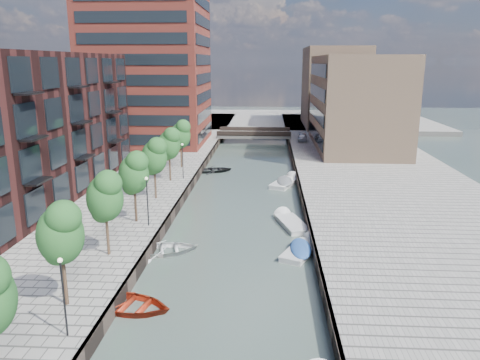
# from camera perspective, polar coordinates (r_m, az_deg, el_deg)

# --- Properties ---
(water) EXTENTS (300.00, 300.00, 0.00)m
(water) POSITION_cam_1_polar(r_m,az_deg,el_deg) (53.87, 0.66, -0.96)
(water) COLOR #38473F
(water) RESTS_ON ground
(quay_right) EXTENTS (20.00, 140.00, 1.00)m
(quay_right) POSITION_cam_1_polar(r_m,az_deg,el_deg) (55.33, 17.45, -0.68)
(quay_right) COLOR gray
(quay_right) RESTS_ON ground
(quay_wall_left) EXTENTS (0.25, 140.00, 1.00)m
(quay_wall_left) POSITION_cam_1_polar(r_m,az_deg,el_deg) (54.37, -5.77, -0.34)
(quay_wall_left) COLOR #332823
(quay_wall_left) RESTS_ON ground
(quay_wall_right) EXTENTS (0.25, 140.00, 1.00)m
(quay_wall_right) POSITION_cam_1_polar(r_m,az_deg,el_deg) (53.79, 7.16, -0.54)
(quay_wall_right) COLOR #332823
(quay_wall_right) RESTS_ON ground
(far_closure) EXTENTS (80.00, 40.00, 1.00)m
(far_closure) POSITION_cam_1_polar(r_m,az_deg,el_deg) (112.78, 2.20, 7.29)
(far_closure) COLOR gray
(far_closure) RESTS_ON ground
(apartment_block) EXTENTS (8.00, 38.00, 14.00)m
(apartment_block) POSITION_cam_1_polar(r_m,az_deg,el_deg) (48.00, -24.69, 5.62)
(apartment_block) COLOR black
(apartment_block) RESTS_ON quay_left
(tower) EXTENTS (18.00, 18.00, 30.00)m
(tower) POSITION_cam_1_polar(r_m,az_deg,el_deg) (79.39, -11.16, 15.34)
(tower) COLOR #97372B
(tower) RESTS_ON quay_left
(tan_block_near) EXTENTS (12.00, 25.00, 14.00)m
(tan_block_near) POSITION_cam_1_polar(r_m,az_deg,el_deg) (75.38, 13.95, 9.17)
(tan_block_near) COLOR tan
(tan_block_near) RESTS_ON quay_right
(tan_block_far) EXTENTS (12.00, 20.00, 16.00)m
(tan_block_far) POSITION_cam_1_polar(r_m,az_deg,el_deg) (100.95, 11.37, 11.06)
(tan_block_far) COLOR tan
(tan_block_far) RESTS_ON quay_right
(bridge) EXTENTS (13.00, 6.00, 1.30)m
(bridge) POSITION_cam_1_polar(r_m,az_deg,el_deg) (84.92, 1.75, 5.61)
(bridge) COLOR gray
(bridge) RESTS_ON ground
(tree_1) EXTENTS (2.50, 2.50, 5.95)m
(tree_1) POSITION_cam_1_polar(r_m,az_deg,el_deg) (26.93, -21.08, -5.85)
(tree_1) COLOR #382619
(tree_1) RESTS_ON quay_left
(tree_2) EXTENTS (2.50, 2.50, 5.95)m
(tree_2) POSITION_cam_1_polar(r_m,az_deg,el_deg) (33.09, -16.16, -1.78)
(tree_2) COLOR #382619
(tree_2) RESTS_ON quay_left
(tree_3) EXTENTS (2.50, 2.50, 5.95)m
(tree_3) POSITION_cam_1_polar(r_m,az_deg,el_deg) (39.54, -12.83, 1.00)
(tree_3) COLOR #382619
(tree_3) RESTS_ON quay_left
(tree_4) EXTENTS (2.50, 2.50, 5.95)m
(tree_4) POSITION_cam_1_polar(r_m,az_deg,el_deg) (46.14, -10.44, 2.99)
(tree_4) COLOR #382619
(tree_4) RESTS_ON quay_left
(tree_5) EXTENTS (2.50, 2.50, 5.95)m
(tree_5) POSITION_cam_1_polar(r_m,az_deg,el_deg) (52.85, -8.65, 4.48)
(tree_5) COLOR #382619
(tree_5) RESTS_ON quay_left
(tree_6) EXTENTS (2.50, 2.50, 5.95)m
(tree_6) POSITION_cam_1_polar(r_m,az_deg,el_deg) (59.62, -7.26, 5.62)
(tree_6) COLOR #382619
(tree_6) RESTS_ON quay_left
(lamp_0) EXTENTS (0.24, 0.24, 4.12)m
(lamp_0) POSITION_cam_1_polar(r_m,az_deg,el_deg) (24.59, -20.78, -12.31)
(lamp_0) COLOR black
(lamp_0) RESTS_ON quay_left
(lamp_1) EXTENTS (0.24, 0.24, 4.12)m
(lamp_1) POSITION_cam_1_polar(r_m,az_deg,el_deg) (38.70, -11.25, -1.95)
(lamp_1) COLOR black
(lamp_1) RESTS_ON quay_left
(lamp_2) EXTENTS (0.24, 0.24, 4.12)m
(lamp_2) POSITION_cam_1_polar(r_m,az_deg,el_deg) (53.88, -7.01, 2.78)
(lamp_2) COLOR black
(lamp_2) RESTS_ON quay_left
(sloop_2) EXTENTS (5.77, 4.66, 1.06)m
(sloop_2) POSITION_cam_1_polar(r_m,az_deg,el_deg) (29.20, -13.24, -15.09)
(sloop_2) COLOR #9D2511
(sloop_2) RESTS_ON ground
(sloop_3) EXTENTS (5.80, 4.87, 1.03)m
(sloop_3) POSITION_cam_1_polar(r_m,az_deg,el_deg) (36.41, -9.02, -8.77)
(sloop_3) COLOR silver
(sloop_3) RESTS_ON ground
(sloop_4) EXTENTS (5.43, 4.64, 0.95)m
(sloop_4) POSITION_cam_1_polar(r_m,az_deg,el_deg) (61.83, -3.07, 1.02)
(sloop_4) COLOR black
(sloop_4) RESTS_ON ground
(motorboat_2) EXTENTS (3.21, 5.51, 1.74)m
(motorboat_2) POSITION_cam_1_polar(r_m,az_deg,el_deg) (42.30, 6.05, -5.20)
(motorboat_2) COLOR silver
(motorboat_2) RESTS_ON ground
(motorboat_3) EXTENTS (3.60, 5.24, 1.66)m
(motorboat_3) POSITION_cam_1_polar(r_m,az_deg,el_deg) (36.45, 7.65, -8.34)
(motorboat_3) COLOR #BDBCBB
(motorboat_3) RESTS_ON ground
(motorboat_4) EXTENTS (3.93, 6.00, 1.90)m
(motorboat_4) POSITION_cam_1_polar(r_m,az_deg,el_deg) (55.71, 5.63, -0.27)
(motorboat_4) COLOR silver
(motorboat_4) RESTS_ON ground
(car) EXTENTS (1.79, 3.94, 1.31)m
(car) POSITION_cam_1_polar(r_m,az_deg,el_deg) (80.36, 7.62, 5.19)
(car) COLOR silver
(car) RESTS_ON quay_right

